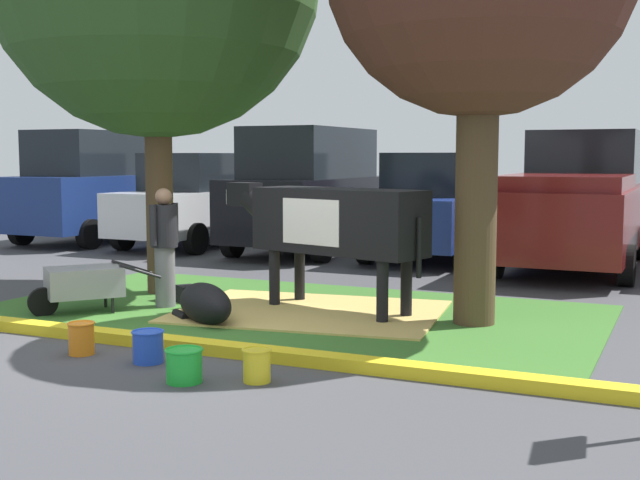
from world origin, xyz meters
TOP-DOWN VIEW (x-y plane):
  - ground_plane at (0.00, 0.00)m, footprint 80.00×80.00m
  - grass_island at (0.38, 1.83)m, footprint 7.62×4.23m
  - curb_yellow at (0.38, -0.44)m, footprint 8.82×0.24m
  - hay_bedding at (0.66, 1.83)m, footprint 3.49×2.80m
  - cow_holstein at (0.85, 2.06)m, footprint 3.07×1.30m
  - calf_lying at (-0.23, 0.80)m, footprint 1.24×1.04m
  - person_handler at (-1.22, 1.43)m, footprint 0.34×0.53m
  - wheelbarrow at (-1.94, 0.68)m, footprint 1.29×1.42m
  - bucket_orange at (-0.52, -1.00)m, footprint 0.27×0.27m
  - bucket_blue at (0.28, -1.00)m, footprint 0.31×0.31m
  - bucket_green at (0.98, -1.43)m, footprint 0.34×0.34m
  - bucket_yellow at (1.55, -1.16)m, footprint 0.27×0.27m
  - suv_dark_grey at (-7.54, 7.84)m, footprint 2.14×4.61m
  - hatchback_white at (-4.92, 7.89)m, footprint 2.04×4.41m
  - suv_black at (-2.17, 7.86)m, footprint 2.14×4.61m
  - sedan_blue at (0.48, 7.99)m, footprint 2.04×4.41m
  - pickup_truck_maroon at (3.10, 7.64)m, footprint 2.24×5.41m

SIDE VIEW (x-z plane):
  - ground_plane at x=0.00m, z-range 0.00..0.00m
  - grass_island at x=0.38m, z-range 0.00..0.02m
  - hay_bedding at x=0.66m, z-range 0.01..0.04m
  - curb_yellow at x=0.38m, z-range 0.00..0.12m
  - bucket_yellow at x=1.55m, z-range 0.01..0.30m
  - bucket_green at x=0.98m, z-range 0.01..0.31m
  - bucket_blue at x=0.28m, z-range 0.01..0.32m
  - bucket_orange at x=-0.52m, z-range 0.01..0.33m
  - calf_lying at x=-0.23m, z-range 0.00..0.48m
  - wheelbarrow at x=-1.94m, z-range 0.07..0.70m
  - person_handler at x=-1.22m, z-range 0.05..1.61m
  - hatchback_white at x=-4.92m, z-range -0.03..1.99m
  - sedan_blue at x=0.48m, z-range -0.03..1.99m
  - pickup_truck_maroon at x=3.10m, z-range -0.10..2.32m
  - cow_holstein at x=0.85m, z-range 0.34..1.95m
  - suv_dark_grey at x=-7.54m, z-range 0.01..2.53m
  - suv_black at x=-2.17m, z-range 0.01..2.53m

